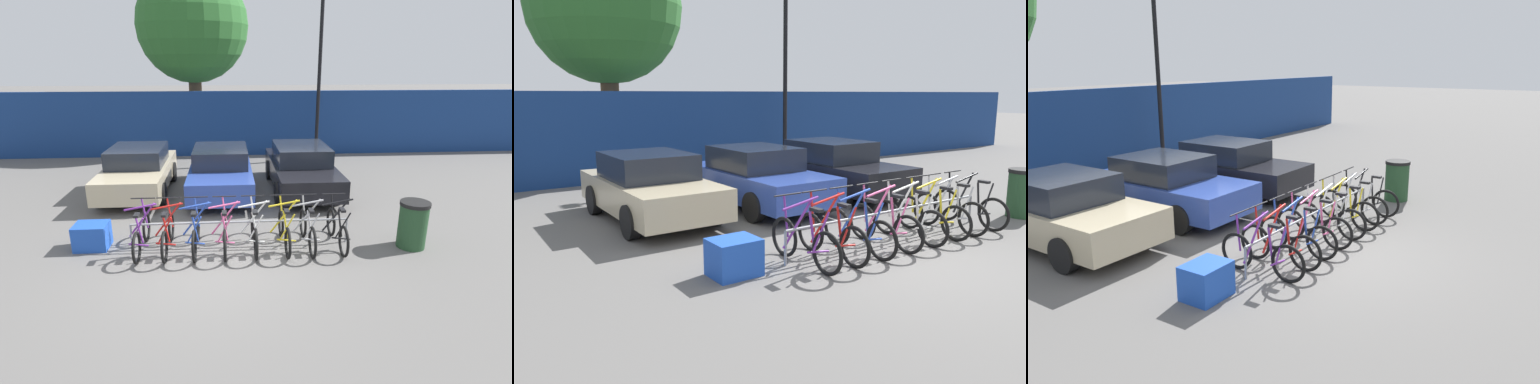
% 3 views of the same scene
% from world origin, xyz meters
% --- Properties ---
extents(ground_plane, '(120.00, 120.00, 0.00)m').
position_xyz_m(ground_plane, '(0.00, 0.00, 0.00)').
color(ground_plane, '#605E5B').
extents(hoarding_wall, '(36.00, 0.16, 2.67)m').
position_xyz_m(hoarding_wall, '(0.00, 9.50, 1.34)').
color(hoarding_wall, navy).
rests_on(hoarding_wall, ground).
extents(bike_rack, '(4.73, 0.04, 0.57)m').
position_xyz_m(bike_rack, '(0.59, 0.68, 0.50)').
color(bike_rack, gray).
rests_on(bike_rack, ground).
extents(bicycle_purple, '(0.68, 1.71, 1.05)m').
position_xyz_m(bicycle_purple, '(-1.50, 0.53, 0.38)').
color(bicycle_purple, black).
rests_on(bicycle_purple, ground).
extents(bicycle_red, '(0.68, 1.71, 1.05)m').
position_xyz_m(bicycle_red, '(-0.95, 0.53, 0.38)').
color(bicycle_red, black).
rests_on(bicycle_red, ground).
extents(bicycle_blue, '(0.68, 1.71, 1.05)m').
position_xyz_m(bicycle_blue, '(-0.36, 0.53, 0.38)').
color(bicycle_blue, black).
rests_on(bicycle_blue, ground).
extents(bicycle_pink, '(0.68, 1.71, 1.05)m').
position_xyz_m(bicycle_pink, '(0.25, 0.53, 0.38)').
color(bicycle_pink, black).
rests_on(bicycle_pink, ground).
extents(bicycle_white, '(0.68, 1.71, 1.05)m').
position_xyz_m(bicycle_white, '(0.88, 0.53, 0.38)').
color(bicycle_white, black).
rests_on(bicycle_white, ground).
extents(bicycle_yellow, '(0.68, 1.71, 1.05)m').
position_xyz_m(bicycle_yellow, '(1.53, 0.53, 0.38)').
color(bicycle_yellow, black).
rests_on(bicycle_yellow, ground).
extents(bicycle_silver, '(0.68, 1.71, 1.05)m').
position_xyz_m(bicycle_silver, '(2.04, 0.53, 0.38)').
color(bicycle_silver, black).
rests_on(bicycle_silver, ground).
extents(bicycle_black, '(0.68, 1.71, 1.05)m').
position_xyz_m(bicycle_black, '(2.69, 0.53, 0.38)').
color(bicycle_black, black).
rests_on(bicycle_black, ground).
extents(car_beige, '(1.91, 4.04, 1.40)m').
position_xyz_m(car_beige, '(-2.37, 4.61, 0.69)').
color(car_beige, '#C1B28E').
rests_on(car_beige, ground).
extents(car_blue, '(1.91, 4.11, 1.40)m').
position_xyz_m(car_blue, '(0.13, 4.38, 0.69)').
color(car_blue, '#2D479E').
rests_on(car_blue, ground).
extents(car_black, '(1.91, 4.33, 1.40)m').
position_xyz_m(car_black, '(2.61, 4.54, 0.69)').
color(car_black, black).
rests_on(car_black, ground).
extents(lamp_post, '(0.24, 0.44, 7.52)m').
position_xyz_m(lamp_post, '(3.95, 8.50, 4.12)').
color(lamp_post, black).
rests_on(lamp_post, ground).
extents(trash_bin, '(0.63, 0.63, 1.03)m').
position_xyz_m(trash_bin, '(4.28, 0.34, 0.52)').
color(trash_bin, '#234728').
rests_on(trash_bin, ground).
extents(cargo_crate, '(0.70, 0.56, 0.55)m').
position_xyz_m(cargo_crate, '(-2.60, 0.77, 0.28)').
color(cargo_crate, blue).
rests_on(cargo_crate, ground).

